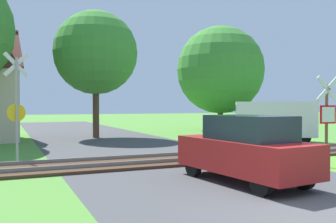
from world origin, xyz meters
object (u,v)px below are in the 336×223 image
object	(u,v)px
parked_car	(245,149)
tree_far	(220,70)
tree_center	(96,53)
mail_truck	(271,120)
stop_sign_near	(327,116)
crossing_sign_far	(17,103)

from	to	relation	value
parked_car	tree_far	bearing A→B (deg)	53.71
tree_center	mail_truck	size ratio (longest dim) A/B	1.55
tree_far	mail_truck	size ratio (longest dim) A/B	1.66
stop_sign_near	mail_truck	xyz separation A→B (m)	(3.85, 7.54, -0.45)
tree_center	tree_far	bearing A→B (deg)	15.97
stop_sign_near	crossing_sign_far	bearing A→B (deg)	-21.66
tree_center	tree_far	distance (m)	11.44
stop_sign_near	crossing_sign_far	distance (m)	10.64
crossing_sign_far	tree_center	bearing A→B (deg)	48.88
crossing_sign_far	mail_truck	xyz separation A→B (m)	(13.13, 2.36, -0.90)
crossing_sign_far	mail_truck	world-z (taller)	crossing_sign_far
crossing_sign_far	parked_car	world-z (taller)	crossing_sign_far
tree_center	parked_car	size ratio (longest dim) A/B	1.91
stop_sign_near	tree_far	distance (m)	18.78
stop_sign_near	tree_far	bearing A→B (deg)	-103.28
stop_sign_near	tree_center	xyz separation A→B (m)	(-4.44, 14.15, 3.63)
crossing_sign_far	parked_car	size ratio (longest dim) A/B	0.94
tree_center	crossing_sign_far	bearing A→B (deg)	-118.37
tree_far	mail_truck	xyz separation A→B (m)	(-2.70, -9.76, -3.70)
stop_sign_near	parked_car	world-z (taller)	stop_sign_near
crossing_sign_far	stop_sign_near	bearing A→B (deg)	-41.88
tree_center	mail_truck	xyz separation A→B (m)	(8.29, -6.61, -4.08)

